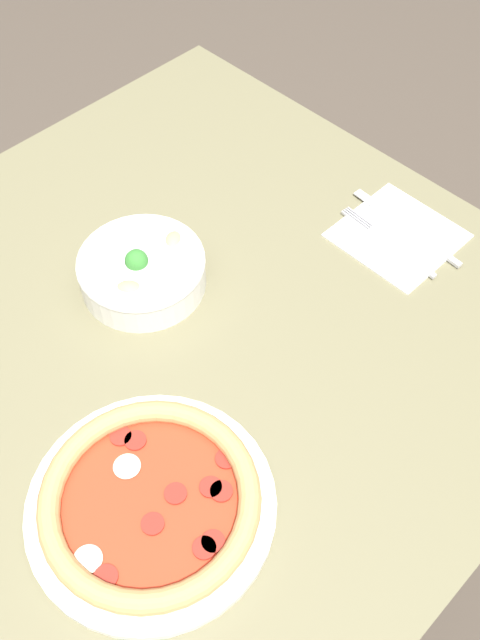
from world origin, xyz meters
name	(u,v)px	position (x,y,z in m)	size (l,w,h in m)	color
ground_plane	(156,577)	(0.00, 0.00, 0.00)	(8.00, 8.00, 0.00)	#4C4238
dining_table	(111,426)	(0.00, 0.00, 0.66)	(1.22, 0.94, 0.77)	#706B4C
pizza	(150,502)	(-0.06, -0.17, 0.79)	(0.28, 0.28, 0.04)	white
bowl	(142,270)	(0.15, 0.09, 0.80)	(0.18, 0.18, 0.07)	white
napkin	(398,236)	(0.48, -0.11, 0.77)	(0.16, 0.16, 0.00)	white
fork	(389,243)	(0.45, -0.11, 0.78)	(0.02, 0.18, 0.00)	silver
knife	(411,230)	(0.50, -0.12, 0.78)	(0.03, 0.20, 0.01)	silver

